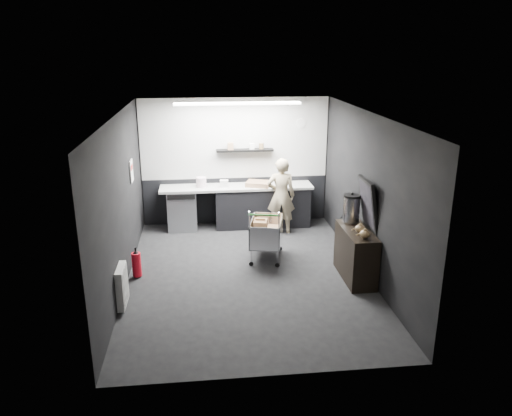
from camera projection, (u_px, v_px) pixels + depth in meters
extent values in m
plane|color=black|center=(248.00, 275.00, 8.47)|extent=(5.50, 5.50, 0.00)
plane|color=white|center=(247.00, 115.00, 7.64)|extent=(5.50, 5.50, 0.00)
plane|color=black|center=(235.00, 162.00, 10.65)|extent=(5.50, 0.00, 5.50)
plane|color=black|center=(271.00, 271.00, 5.46)|extent=(5.50, 0.00, 5.50)
plane|color=black|center=(121.00, 203.00, 7.84)|extent=(0.00, 5.50, 5.50)
plane|color=black|center=(367.00, 195.00, 8.27)|extent=(0.00, 5.50, 5.50)
cube|color=#B7B6B2|center=(235.00, 139.00, 10.48)|extent=(3.95, 0.02, 1.70)
cube|color=black|center=(236.00, 200.00, 10.90)|extent=(3.95, 0.02, 1.00)
cube|color=black|center=(245.00, 150.00, 10.47)|extent=(1.20, 0.22, 0.04)
cylinder|color=silver|center=(301.00, 123.00, 10.53)|extent=(0.20, 0.03, 0.20)
cube|color=white|center=(131.00, 171.00, 9.01)|extent=(0.02, 0.30, 0.40)
cube|color=red|center=(131.00, 167.00, 8.99)|extent=(0.02, 0.22, 0.10)
cube|color=silver|center=(122.00, 286.00, 7.31)|extent=(0.10, 0.50, 0.60)
cube|color=white|center=(238.00, 104.00, 9.40)|extent=(2.40, 0.20, 0.04)
cube|color=black|center=(262.00, 207.00, 10.69)|extent=(2.00, 0.56, 0.85)
cube|color=#AAAAA6|center=(236.00, 187.00, 10.49)|extent=(3.20, 0.60, 0.05)
cube|color=#9EA0A5|center=(182.00, 209.00, 10.51)|extent=(0.60, 0.58, 0.85)
cube|color=black|center=(181.00, 197.00, 10.11)|extent=(0.56, 0.02, 0.10)
imported|color=beige|center=(281.00, 196.00, 10.18)|extent=(0.62, 0.45, 1.58)
cube|color=silver|center=(266.00, 242.00, 9.06)|extent=(0.72, 0.94, 0.02)
cube|color=silver|center=(252.00, 232.00, 8.96)|extent=(0.21, 0.82, 0.44)
cube|color=silver|center=(281.00, 231.00, 9.02)|extent=(0.21, 0.82, 0.44)
cube|color=silver|center=(269.00, 240.00, 8.61)|extent=(0.53, 0.14, 0.44)
cube|color=silver|center=(264.00, 224.00, 9.38)|extent=(0.53, 0.14, 0.44)
cylinder|color=silver|center=(256.00, 258.00, 8.72)|extent=(0.02, 0.02, 0.30)
cylinder|color=silver|center=(282.00, 257.00, 8.77)|extent=(0.02, 0.02, 0.30)
cylinder|color=silver|center=(252.00, 242.00, 9.44)|extent=(0.02, 0.02, 0.30)
cylinder|color=silver|center=(276.00, 241.00, 9.48)|extent=(0.02, 0.02, 0.30)
cylinder|color=#248626|center=(270.00, 215.00, 8.40)|extent=(0.54, 0.15, 0.03)
cube|color=brown|center=(259.00, 230.00, 9.08)|extent=(0.30, 0.34, 0.38)
cube|color=brown|center=(275.00, 235.00, 8.91)|extent=(0.27, 0.32, 0.34)
cylinder|color=black|center=(256.00, 265.00, 8.76)|extent=(0.08, 0.05, 0.08)
cylinder|color=black|center=(252.00, 248.00, 9.47)|extent=(0.08, 0.05, 0.08)
cylinder|color=black|center=(282.00, 264.00, 8.81)|extent=(0.08, 0.05, 0.08)
cylinder|color=black|center=(276.00, 247.00, 9.52)|extent=(0.08, 0.05, 0.08)
cube|color=black|center=(356.00, 254.00, 8.24)|extent=(0.42, 1.13, 0.85)
cylinder|color=silver|center=(351.00, 209.00, 8.39)|extent=(0.28, 0.28, 0.43)
cylinder|color=black|center=(352.00, 196.00, 8.32)|extent=(0.28, 0.28, 0.04)
sphere|color=black|center=(352.00, 194.00, 8.31)|extent=(0.05, 0.05, 0.05)
ellipsoid|color=brown|center=(360.00, 229.00, 7.95)|extent=(0.17, 0.17, 0.14)
ellipsoid|color=brown|center=(365.00, 234.00, 7.73)|extent=(0.17, 0.17, 0.14)
cube|color=black|center=(368.00, 204.00, 8.04)|extent=(0.20, 0.66, 0.84)
cube|color=black|center=(367.00, 204.00, 8.04)|extent=(0.14, 0.57, 0.73)
cylinder|color=red|center=(137.00, 264.00, 8.32)|extent=(0.15, 0.15, 0.41)
cone|color=black|center=(136.00, 252.00, 8.25)|extent=(0.10, 0.10, 0.06)
cylinder|color=black|center=(135.00, 249.00, 8.23)|extent=(0.03, 0.03, 0.06)
cube|color=#8D694B|center=(258.00, 184.00, 10.47)|extent=(0.58, 0.50, 0.10)
cylinder|color=silver|center=(201.00, 182.00, 10.37)|extent=(0.21, 0.21, 0.21)
cube|color=silver|center=(224.00, 184.00, 10.38)|extent=(0.18, 0.15, 0.15)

